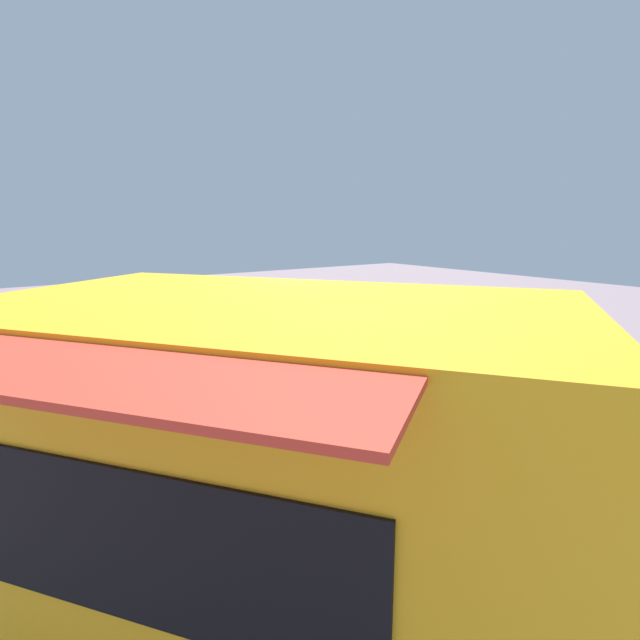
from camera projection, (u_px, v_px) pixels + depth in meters
The scene contains 6 objects.
ground_plane at pixel (320, 442), 6.62m from camera, with size 40.00×40.00×0.00m, color gray.
food_truck at pixel (185, 471), 3.52m from camera, with size 5.52×4.79×2.33m.
person_customer at pixel (307, 376), 8.31m from camera, with size 0.68×0.76×0.87m.
planter_flowering_near at pixel (379, 322), 12.13m from camera, with size 0.55×0.55×0.81m.
planter_flowering_far at pixel (157, 345), 10.15m from camera, with size 0.51×0.51×0.76m.
planter_flowering_side at pixel (370, 312), 13.65m from camera, with size 0.62×0.62×0.80m.
Camera 1 is at (-5.04, 3.61, 2.80)m, focal length 29.06 mm.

